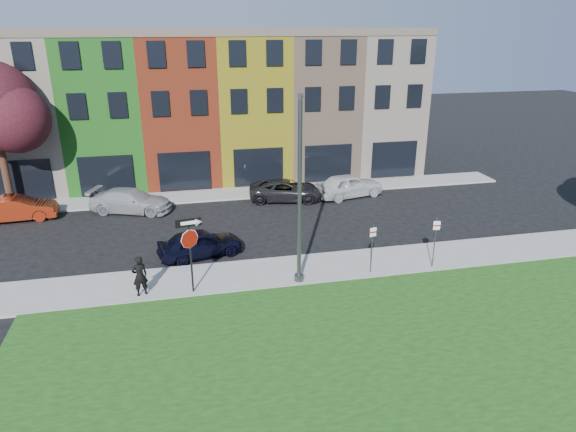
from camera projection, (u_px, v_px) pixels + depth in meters
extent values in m
plane|color=black|center=(322.00, 303.00, 21.14)|extent=(120.00, 120.00, 0.00)
cube|color=gray|center=(345.00, 266.00, 24.26)|extent=(40.00, 3.00, 0.12)
cube|color=gray|center=(217.00, 195.00, 34.23)|extent=(40.00, 2.40, 0.12)
cube|color=beige|center=(33.00, 112.00, 35.75)|extent=(5.00, 10.00, 10.00)
cube|color=green|center=(108.00, 109.00, 36.75)|extent=(5.00, 10.00, 10.00)
cube|color=#A6361B|center=(179.00, 107.00, 37.75)|extent=(5.00, 10.00, 10.00)
cube|color=gold|center=(247.00, 105.00, 38.75)|extent=(5.00, 10.00, 10.00)
cube|color=#8F715C|center=(311.00, 103.00, 39.74)|extent=(5.00, 10.00, 10.00)
cube|color=beige|center=(372.00, 101.00, 40.74)|extent=(5.00, 10.00, 10.00)
cube|color=black|center=(222.00, 169.00, 34.86)|extent=(30.00, 0.12, 2.60)
cylinder|color=black|center=(191.00, 257.00, 21.23)|extent=(0.08, 0.08, 3.25)
cylinder|color=silver|center=(190.00, 239.00, 20.93)|extent=(0.83, 0.16, 0.83)
cylinder|color=maroon|center=(190.00, 239.00, 20.91)|extent=(0.79, 0.15, 0.79)
cube|color=black|center=(188.00, 223.00, 20.68)|extent=(1.04, 0.21, 0.34)
cube|color=silver|center=(188.00, 223.00, 20.65)|extent=(0.65, 0.13, 0.14)
imported|color=black|center=(140.00, 276.00, 21.23)|extent=(0.91, 0.83, 1.76)
imported|color=black|center=(200.00, 243.00, 25.12)|extent=(3.53, 4.84, 1.39)
imported|color=maroon|center=(17.00, 208.00, 29.75)|extent=(2.20, 4.61, 1.44)
imported|color=#9D9EA2|center=(131.00, 201.00, 31.08)|extent=(4.95, 6.10, 1.42)
imported|color=black|center=(287.00, 190.00, 33.15)|extent=(4.11, 5.68, 1.34)
imported|color=silver|center=(349.00, 185.00, 33.76)|extent=(3.81, 5.37, 1.56)
cylinder|color=#46494B|center=(300.00, 196.00, 21.33)|extent=(0.18, 0.18, 7.92)
cylinder|color=#46494B|center=(299.00, 277.00, 22.68)|extent=(0.40, 0.40, 0.30)
cylinder|color=#46494B|center=(301.00, 98.00, 20.90)|extent=(0.60, 1.97, 0.12)
cube|color=#46494B|center=(301.00, 96.00, 21.95)|extent=(0.38, 0.59, 0.16)
cylinder|color=#46494B|center=(372.00, 249.00, 23.07)|extent=(0.05, 0.05, 2.32)
cube|color=silver|center=(373.00, 232.00, 22.75)|extent=(0.32, 0.08, 0.42)
cube|color=maroon|center=(373.00, 232.00, 22.73)|extent=(0.32, 0.07, 0.06)
cylinder|color=#46494B|center=(435.00, 243.00, 23.58)|extent=(0.05, 0.05, 2.43)
cube|color=silver|center=(437.00, 225.00, 23.24)|extent=(0.32, 0.08, 0.42)
cube|color=maroon|center=(437.00, 226.00, 23.22)|extent=(0.32, 0.07, 0.06)
cylinder|color=black|center=(6.00, 173.00, 31.06)|extent=(0.44, 0.44, 4.34)
sphere|color=black|center=(15.00, 119.00, 29.42)|extent=(3.92, 3.92, 3.92)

